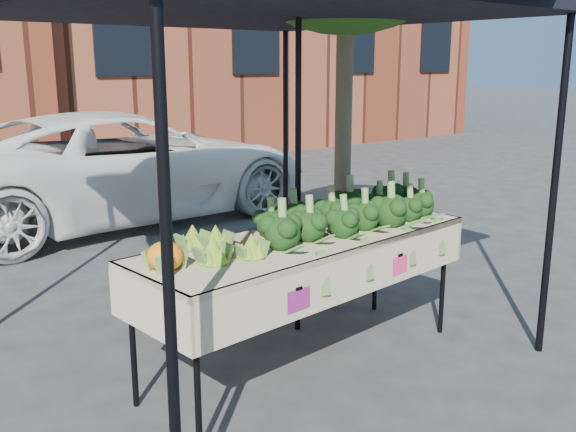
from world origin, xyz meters
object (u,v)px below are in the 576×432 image
at_px(vehicle, 114,19).
at_px(table, 307,302).
at_px(street_tree, 344,71).
at_px(canopy, 252,155).

bearing_deg(vehicle, table, 168.59).
height_order(vehicle, street_tree, vehicle).
relative_size(table, canopy, 0.78).
height_order(table, canopy, canopy).
distance_m(table, street_tree, 1.88).
relative_size(canopy, vehicle, 0.63).
height_order(table, vehicle, vehicle).
distance_m(canopy, street_tree, 1.11).
relative_size(vehicle, street_tree, 1.30).
bearing_deg(vehicle, street_tree, -179.91).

